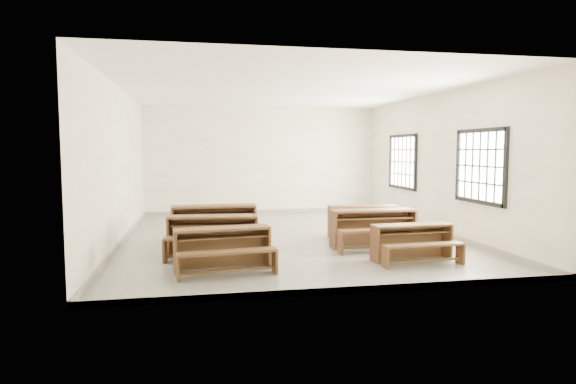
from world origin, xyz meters
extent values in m
plane|color=gray|center=(0.00, 0.00, 0.00)|extent=(8.50, 8.50, 0.00)
cube|color=white|center=(0.00, 0.00, 3.18)|extent=(7.00, 8.50, 0.05)
cube|color=white|center=(0.00, 4.22, 1.60)|extent=(7.00, 0.05, 3.20)
cube|color=white|center=(0.00, -4.22, 1.60)|extent=(7.00, 0.05, 3.20)
cube|color=white|center=(-3.48, 0.00, 1.60)|extent=(0.05, 8.50, 3.20)
cube|color=white|center=(3.48, 0.00, 1.60)|extent=(0.05, 8.50, 3.20)
cube|color=gray|center=(0.00, 4.23, 0.05)|extent=(7.00, 0.04, 0.10)
cube|color=gray|center=(0.00, -4.23, 0.05)|extent=(7.00, 0.04, 0.10)
cube|color=gray|center=(-3.48, 0.00, 0.05)|extent=(0.04, 8.50, 0.10)
cube|color=gray|center=(3.48, 0.00, 0.05)|extent=(0.04, 8.50, 0.10)
cube|color=white|center=(3.47, -1.80, 1.60)|extent=(0.02, 1.50, 1.30)
cube|color=black|center=(3.45, -1.80, 2.29)|extent=(0.06, 1.62, 0.08)
cube|color=black|center=(3.45, -1.80, 0.91)|extent=(0.06, 1.62, 0.08)
cube|color=black|center=(3.45, -2.59, 1.60)|extent=(0.06, 0.08, 1.46)
cube|color=black|center=(3.45, -1.01, 1.60)|extent=(0.06, 0.08, 1.46)
cube|color=white|center=(3.47, 1.80, 1.60)|extent=(0.02, 1.50, 1.30)
cube|color=black|center=(3.45, 1.80, 2.29)|extent=(0.06, 1.62, 0.08)
cube|color=black|center=(3.45, 1.80, 0.91)|extent=(0.06, 1.62, 0.08)
cube|color=black|center=(3.45, 1.01, 1.60)|extent=(0.06, 0.08, 1.46)
cube|color=black|center=(3.45, 2.59, 1.60)|extent=(0.06, 0.08, 1.46)
cube|color=brown|center=(-1.56, -2.62, 0.66)|extent=(1.55, 0.55, 0.04)
cube|color=brown|center=(-1.58, -2.45, 0.32)|extent=(1.51, 0.21, 0.64)
cube|color=#56331D|center=(-2.30, -2.70, 0.32)|extent=(0.08, 0.38, 0.64)
cube|color=#56331D|center=(-0.83, -2.53, 0.32)|extent=(0.08, 0.38, 0.64)
cube|color=#56331D|center=(-1.56, -2.64, 0.53)|extent=(1.43, 0.45, 0.02)
cube|color=brown|center=(-1.51, -3.08, 0.38)|extent=(1.54, 0.44, 0.04)
cube|color=#56331D|center=(-2.24, -3.16, 0.18)|extent=(0.07, 0.27, 0.36)
cube|color=#56331D|center=(-0.77, -2.99, 0.18)|extent=(0.07, 0.27, 0.36)
cube|color=#56331D|center=(-1.51, -3.08, 0.09)|extent=(1.40, 0.21, 0.04)
cube|color=brown|center=(-1.67, -1.52, 0.71)|extent=(1.65, 0.57, 0.04)
cube|color=brown|center=(-1.65, -1.34, 0.34)|extent=(1.61, 0.20, 0.69)
cube|color=#56331D|center=(-2.46, -1.44, 0.34)|extent=(0.08, 0.41, 0.69)
cube|color=#56331D|center=(-0.89, -1.60, 0.34)|extent=(0.08, 0.41, 0.69)
cube|color=#56331D|center=(-1.67, -1.54, 0.57)|extent=(1.52, 0.45, 0.02)
cube|color=brown|center=(-1.72, -2.01, 0.40)|extent=(1.64, 0.45, 0.04)
cube|color=#56331D|center=(-2.51, -1.93, 0.19)|extent=(0.07, 0.29, 0.38)
cube|color=#56331D|center=(-0.94, -2.09, 0.19)|extent=(0.07, 0.29, 0.38)
cube|color=#56331D|center=(-1.72, -2.01, 0.10)|extent=(1.49, 0.20, 0.04)
cube|color=brown|center=(-1.62, -0.29, 0.75)|extent=(1.73, 0.46, 0.04)
cube|color=brown|center=(-1.62, -0.09, 0.37)|extent=(1.73, 0.07, 0.73)
cube|color=#56331D|center=(-2.46, -0.30, 0.37)|extent=(0.05, 0.43, 0.73)
cube|color=#56331D|center=(-0.78, -0.27, 0.37)|extent=(0.05, 0.43, 0.73)
cube|color=#56331D|center=(-1.62, -0.31, 0.60)|extent=(1.60, 0.35, 0.02)
cube|color=brown|center=(-1.61, -0.82, 0.43)|extent=(1.73, 0.33, 0.04)
cube|color=#56331D|center=(-2.45, -0.83, 0.20)|extent=(0.05, 0.30, 0.41)
cube|color=#56331D|center=(-0.77, -0.80, 0.20)|extent=(0.05, 0.30, 0.41)
cube|color=#56331D|center=(-1.61, -0.82, 0.11)|extent=(1.60, 0.08, 0.04)
cube|color=brown|center=(1.71, -2.55, 0.61)|extent=(1.42, 0.41, 0.04)
cube|color=brown|center=(1.70, -2.39, 0.30)|extent=(1.40, 0.09, 0.60)
cube|color=#56331D|center=(1.02, -2.58, 0.30)|extent=(0.05, 0.35, 0.60)
cube|color=#56331D|center=(2.39, -2.52, 0.30)|extent=(0.05, 0.35, 0.60)
cube|color=#56331D|center=(1.71, -2.57, 0.49)|extent=(1.31, 0.32, 0.02)
cube|color=brown|center=(1.72, -2.98, 0.35)|extent=(1.41, 0.30, 0.04)
cube|color=#56331D|center=(1.04, -3.01, 0.17)|extent=(0.05, 0.25, 0.33)
cube|color=#56331D|center=(2.41, -2.95, 0.17)|extent=(0.05, 0.25, 0.33)
cube|color=#56331D|center=(1.72, -2.98, 0.09)|extent=(1.30, 0.10, 0.04)
cube|color=brown|center=(1.46, -1.35, 0.73)|extent=(1.67, 0.44, 0.04)
cube|color=brown|center=(1.46, -1.16, 0.35)|extent=(1.67, 0.07, 0.71)
cube|color=#56331D|center=(0.64, -1.34, 0.35)|extent=(0.05, 0.42, 0.71)
cube|color=#56331D|center=(2.27, -1.36, 0.35)|extent=(0.05, 0.42, 0.71)
cube|color=#56331D|center=(1.46, -1.37, 0.58)|extent=(1.55, 0.34, 0.02)
cube|color=brown|center=(1.45, -1.86, 0.42)|extent=(1.67, 0.32, 0.04)
cube|color=#56331D|center=(0.64, -1.85, 0.20)|extent=(0.05, 0.29, 0.40)
cube|color=#56331D|center=(2.26, -1.87, 0.20)|extent=(0.05, 0.29, 0.40)
cube|color=#56331D|center=(1.45, -1.86, 0.10)|extent=(1.54, 0.08, 0.04)
cube|color=brown|center=(1.65, -0.23, 0.67)|extent=(1.57, 0.55, 0.04)
cube|color=brown|center=(1.67, -0.05, 0.33)|extent=(1.53, 0.21, 0.65)
cube|color=#56331D|center=(0.91, -0.14, 0.33)|extent=(0.08, 0.39, 0.65)
cube|color=#56331D|center=(2.40, -0.31, 0.33)|extent=(0.08, 0.39, 0.65)
cube|color=#56331D|center=(1.65, -0.24, 0.54)|extent=(1.44, 0.44, 0.02)
cube|color=brown|center=(1.60, -0.69, 0.38)|extent=(1.56, 0.44, 0.04)
cube|color=#56331D|center=(0.85, -0.61, 0.18)|extent=(0.07, 0.27, 0.37)
cube|color=#56331D|center=(2.34, -0.78, 0.18)|extent=(0.07, 0.27, 0.37)
cube|color=#56331D|center=(1.60, -0.69, 0.10)|extent=(1.42, 0.20, 0.04)
camera|label=1|loc=(-1.94, -10.26, 1.91)|focal=30.00mm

